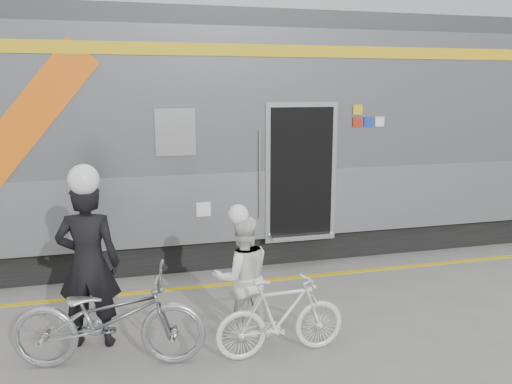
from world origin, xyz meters
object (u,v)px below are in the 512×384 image
object	(u,v)px
bicycle_left	(109,318)
woman	(242,277)
man	(88,264)
bicycle_right	(281,317)

from	to	relation	value
bicycle_left	woman	xyz separation A→B (m)	(1.51, 0.29, 0.20)
woman	man	bearing A→B (deg)	-10.65
bicycle_left	bicycle_right	bearing A→B (deg)	-87.12
woman	bicycle_right	xyz separation A→B (m)	(0.30, -0.55, -0.29)
man	woman	distance (m)	1.75
bicycle_left	man	bearing A→B (deg)	31.10
bicycle_left	bicycle_right	xyz separation A→B (m)	(1.81, -0.26, -0.08)
man	bicycle_right	distance (m)	2.23
man	bicycle_left	bearing A→B (deg)	121.10
woman	bicycle_right	distance (m)	0.69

